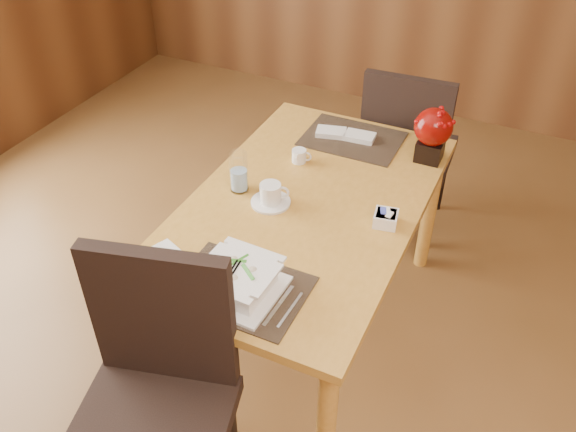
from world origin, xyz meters
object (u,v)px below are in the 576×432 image
at_px(soup_setting, 239,281).
at_px(sugar_caddy, 386,219).
at_px(coffee_cup, 271,195).
at_px(bread_plate, 162,258).
at_px(dining_table, 305,221).
at_px(creamer_jug, 299,156).
at_px(water_glass, 239,172).
at_px(far_chair, 406,145).
at_px(berry_decor, 433,132).
at_px(near_chair, 156,388).

height_order(soup_setting, sugar_caddy, soup_setting).
bearing_deg(coffee_cup, sugar_caddy, 8.39).
distance_m(soup_setting, sugar_caddy, 0.66).
bearing_deg(bread_plate, coffee_cup, 66.31).
distance_m(dining_table, creamer_jug, 0.33).
xyz_separation_m(soup_setting, water_glass, (-0.29, 0.53, 0.03)).
xyz_separation_m(soup_setting, sugar_caddy, (0.33, 0.57, -0.03)).
relative_size(coffee_cup, bread_plate, 1.08).
bearing_deg(far_chair, water_glass, 61.18).
distance_m(coffee_cup, water_glass, 0.17).
bearing_deg(dining_table, bread_plate, -121.77).
bearing_deg(bread_plate, berry_decor, 56.76).
bearing_deg(far_chair, berry_decor, 113.33).
height_order(dining_table, far_chair, far_chair).
bearing_deg(soup_setting, dining_table, 92.87).
bearing_deg(far_chair, soup_setting, 80.39).
height_order(sugar_caddy, near_chair, near_chair).
xyz_separation_m(dining_table, far_chair, (0.18, 0.92, -0.09)).
relative_size(dining_table, berry_decor, 6.02).
bearing_deg(near_chair, far_chair, 66.66).
height_order(creamer_jug, sugar_caddy, creamer_jug).
xyz_separation_m(sugar_caddy, near_chair, (-0.45, -0.93, -0.18)).
bearing_deg(creamer_jug, soup_setting, -88.29).
distance_m(coffee_cup, sugar_caddy, 0.47).
bearing_deg(water_glass, soup_setting, -61.31).
bearing_deg(coffee_cup, far_chair, 73.07).
relative_size(soup_setting, far_chair, 0.29).
bearing_deg(coffee_cup, near_chair, -89.13).
height_order(dining_table, coffee_cup, coffee_cup).
bearing_deg(water_glass, coffee_cup, -11.18).
relative_size(dining_table, creamer_jug, 18.14).
xyz_separation_m(bread_plate, near_chair, (0.22, -0.39, -0.16)).
xyz_separation_m(sugar_caddy, berry_decor, (0.03, 0.53, 0.11)).
xyz_separation_m(berry_decor, bread_plate, (-0.70, -1.07, -0.14)).
bearing_deg(near_chair, soup_setting, 57.74).
xyz_separation_m(soup_setting, creamer_jug, (-0.15, 0.83, -0.02)).
height_order(sugar_caddy, far_chair, far_chair).
bearing_deg(bread_plate, water_glass, 84.79).
bearing_deg(soup_setting, creamer_jug, 102.89).
xyz_separation_m(coffee_cup, sugar_caddy, (0.46, 0.07, -0.01)).
height_order(sugar_caddy, berry_decor, berry_decor).
bearing_deg(sugar_caddy, coffee_cup, -171.61).
distance_m(water_glass, bread_plate, 0.51).
height_order(dining_table, bread_plate, bread_plate).
bearing_deg(water_glass, sugar_caddy, 3.35).
bearing_deg(far_chair, sugar_caddy, 96.99).
relative_size(coffee_cup, sugar_caddy, 1.82).
relative_size(berry_decor, far_chair, 0.25).
distance_m(soup_setting, bread_plate, 0.34).
height_order(soup_setting, bread_plate, soup_setting).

